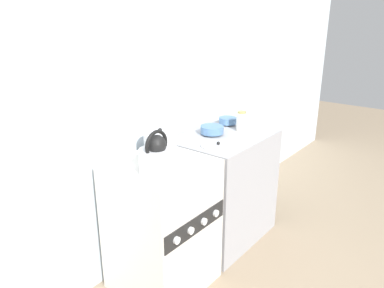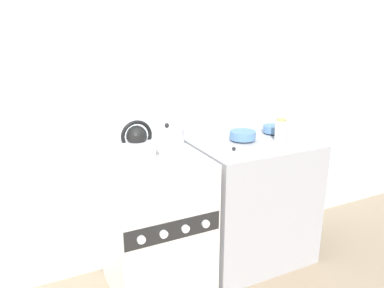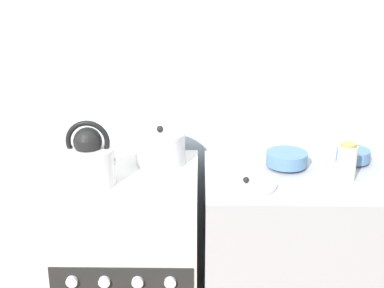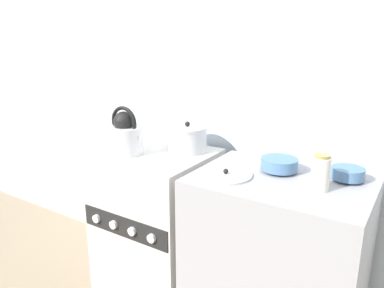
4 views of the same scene
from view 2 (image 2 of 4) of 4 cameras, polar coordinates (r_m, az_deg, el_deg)
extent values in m
cube|color=silver|center=(2.36, -9.06, 9.65)|extent=(7.00, 0.06, 2.50)
cube|color=beige|center=(2.31, -5.45, -12.15)|extent=(0.57, 0.53, 0.85)
cube|color=black|center=(2.04, -2.77, -13.02)|extent=(0.55, 0.01, 0.11)
cylinder|color=silver|center=(1.97, -7.73, -14.25)|extent=(0.04, 0.02, 0.04)
cylinder|color=silver|center=(2.01, -4.32, -13.54)|extent=(0.04, 0.02, 0.04)
cylinder|color=silver|center=(2.05, -0.99, -12.79)|extent=(0.04, 0.02, 0.04)
cylinder|color=silver|center=(2.10, 2.10, -12.05)|extent=(0.04, 0.02, 0.04)
cube|color=#99999E|center=(2.61, 9.20, -8.76)|extent=(0.77, 0.55, 0.84)
cylinder|color=silver|center=(1.98, -8.32, -1.53)|extent=(0.20, 0.20, 0.15)
sphere|color=black|center=(1.96, -8.44, 1.25)|extent=(0.11, 0.11, 0.11)
torus|color=black|center=(1.96, -8.44, 1.21)|extent=(0.17, 0.02, 0.17)
cone|color=silver|center=(2.01, -5.81, -0.57)|extent=(0.10, 0.04, 0.08)
cylinder|color=silver|center=(2.26, -3.81, 0.66)|extent=(0.21, 0.21, 0.12)
cylinder|color=silver|center=(2.24, -3.85, 2.34)|extent=(0.21, 0.21, 0.01)
sphere|color=black|center=(2.24, -3.86, 2.86)|extent=(0.03, 0.03, 0.03)
cylinder|color=#4C729E|center=(2.50, 7.70, 0.64)|extent=(0.08, 0.08, 0.01)
cylinder|color=#4C729E|center=(2.49, 7.73, 1.36)|extent=(0.17, 0.17, 0.05)
cylinder|color=#4C729E|center=(2.71, 12.22, 1.67)|extent=(0.06, 0.06, 0.01)
cylinder|color=#4C729E|center=(2.70, 12.26, 2.27)|extent=(0.14, 0.14, 0.05)
cylinder|color=silver|center=(2.51, 13.35, 1.94)|extent=(0.08, 0.08, 0.14)
cylinder|color=#998C4C|center=(2.50, 13.47, 3.62)|extent=(0.06, 0.06, 0.01)
cylinder|color=silver|center=(2.26, 6.38, -1.13)|extent=(0.24, 0.24, 0.01)
sphere|color=black|center=(2.25, 6.39, -0.72)|extent=(0.02, 0.02, 0.02)
camera|label=1|loc=(0.95, -88.67, 9.43)|focal=35.00mm
camera|label=3|loc=(1.00, 72.25, 15.02)|focal=50.00mm
camera|label=4|loc=(1.94, 52.87, 7.38)|focal=35.00mm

